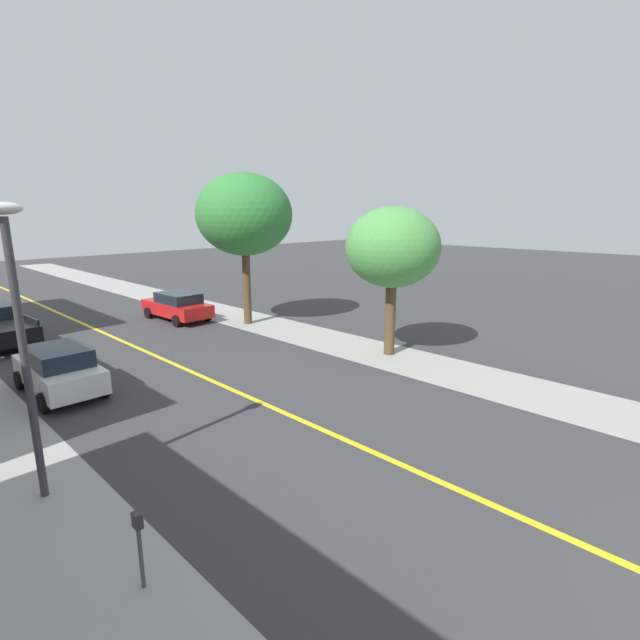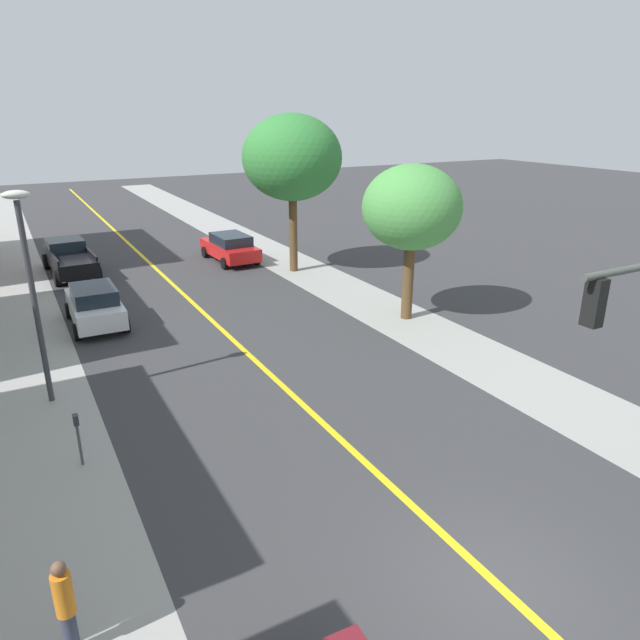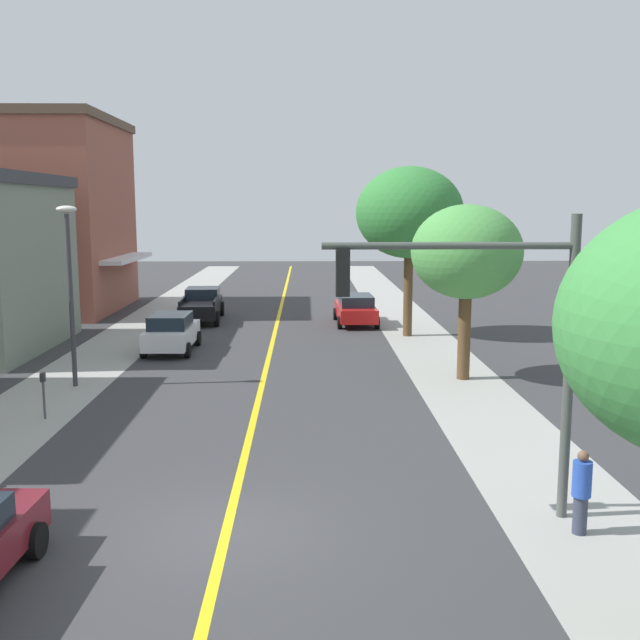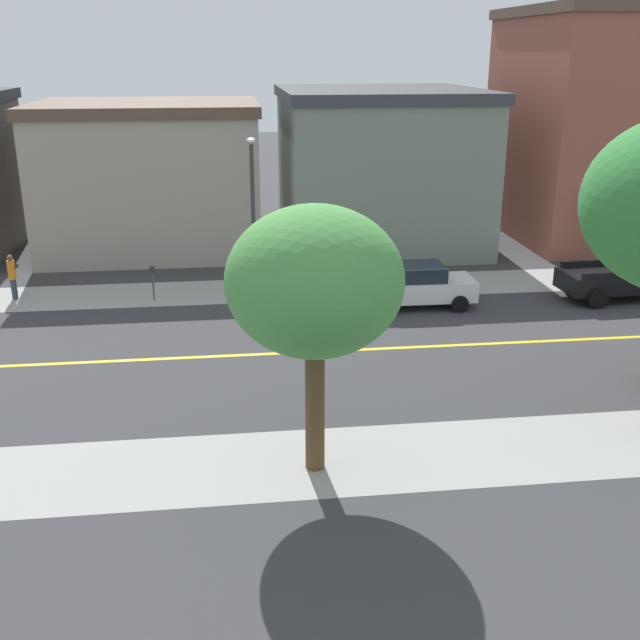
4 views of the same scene
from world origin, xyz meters
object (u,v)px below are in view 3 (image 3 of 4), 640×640
street_tree_right_corner (467,253)px  street_lamp (70,275)px  street_tree_left_near (409,213)px  red_sedan_right_curb (356,309)px  parking_meter (43,389)px  pedestrian_blue_shirt (581,490)px  black_pickup_truck (202,304)px  traffic_light_mast (492,321)px  white_sedan_left_curb (171,332)px

street_tree_right_corner → street_lamp: size_ratio=1.01×
street_tree_left_near → street_lamp: 16.23m
red_sedan_right_curb → parking_meter: bearing=147.6°
street_tree_left_near → street_tree_right_corner: (0.78, -8.93, -1.30)m
parking_meter → street_tree_right_corner: bearing=19.8°
street_tree_right_corner → pedestrian_blue_shirt: size_ratio=3.80×
street_tree_left_near → street_lamp: bearing=-142.8°
red_sedan_right_curb → street_tree_right_corner: bearing=-168.1°
street_lamp → pedestrian_blue_shirt: (13.14, -11.84, -2.98)m
street_tree_right_corner → black_pickup_truck: 18.35m
street_lamp → pedestrian_blue_shirt: size_ratio=3.77×
parking_meter → traffic_light_mast: 13.60m
street_tree_left_near → red_sedan_right_curb: size_ratio=1.71×
red_sedan_right_curb → black_pickup_truck: size_ratio=0.83×
street_lamp → pedestrian_blue_shirt: 17.93m
parking_meter → red_sedan_right_curb: bearing=59.3°
red_sedan_right_curb → street_tree_left_near: bearing=-149.4°
street_tree_right_corner → black_pickup_truck: (-11.31, 13.98, -3.66)m
street_tree_right_corner → pedestrian_blue_shirt: bearing=-92.1°
traffic_light_mast → black_pickup_truck: 27.61m
parking_meter → red_sedan_right_curb: (10.25, 17.26, -0.09)m
white_sedan_left_curb → street_tree_left_near: bearing=-70.1°
traffic_light_mast → pedestrian_blue_shirt: traffic_light_mast is taller
street_tree_right_corner → red_sedan_right_curb: 13.37m
parking_meter → white_sedan_left_curb: white_sedan_left_curb is taller
street_tree_left_near → pedestrian_blue_shirt: 22.14m
parking_meter → black_pickup_truck: 18.86m
red_sedan_right_curb → white_sedan_left_curb: bearing=129.3°
street_tree_left_near → white_sedan_left_curb: (-10.59, -3.69, -4.98)m
traffic_light_mast → white_sedan_left_curb: size_ratio=1.42×
traffic_light_mast → street_tree_left_near: bearing=-93.5°
street_lamp → white_sedan_left_curb: 7.11m
pedestrian_blue_shirt → street_tree_right_corner: bearing=159.7°
street_lamp → black_pickup_truck: 15.26m
street_tree_left_near → street_tree_right_corner: bearing=-85.0°
street_tree_left_near → white_sedan_left_curb: size_ratio=1.89×
street_tree_right_corner → red_sedan_right_curb: (-3.03, 12.48, -3.71)m
street_tree_left_near → white_sedan_left_curb: bearing=-160.8°
traffic_light_mast → pedestrian_blue_shirt: 3.57m
street_tree_left_near → street_lamp: street_tree_left_near is taller
street_tree_right_corner → parking_meter: bearing=-160.2°
traffic_light_mast → black_pickup_truck: size_ratio=1.06×
street_tree_left_near → street_tree_right_corner: size_ratio=1.28×
traffic_light_mast → street_lamp: size_ratio=0.97×
traffic_light_mast → red_sedan_right_curb: size_ratio=1.28×
parking_meter → red_sedan_right_curb: 20.07m
street_tree_left_near → traffic_light_mast: street_tree_left_near is taller
street_tree_left_near → black_pickup_truck: (-10.53, 5.05, -4.96)m
street_tree_left_near → street_lamp: (-12.83, -9.74, -1.99)m
street_tree_right_corner → street_tree_left_near: bearing=95.0°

